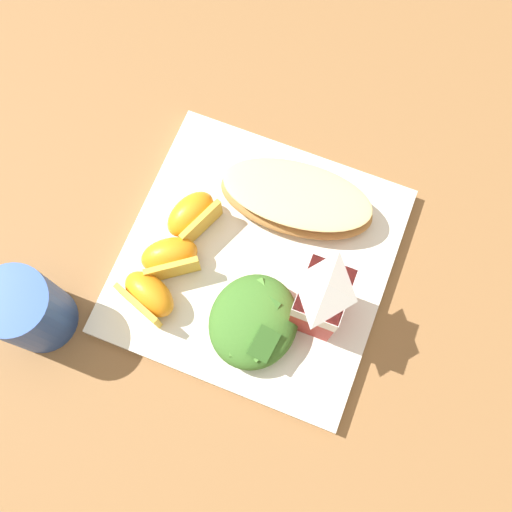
{
  "coord_description": "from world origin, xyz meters",
  "views": [
    {
      "loc": [
        0.17,
        0.07,
        0.63
      ],
      "look_at": [
        0.0,
        0.0,
        0.03
      ],
      "focal_mm": 41.51,
      "sensor_mm": 36.0,
      "label": 1
    }
  ],
  "objects_px": {
    "cheesy_pizza_bread": "(296,199)",
    "green_salad_pile": "(254,321)",
    "milk_carton": "(322,297)",
    "white_plate": "(256,261)",
    "orange_wedge_middle": "(170,257)",
    "orange_wedge_rear": "(148,296)",
    "drinking_blue_cup": "(29,310)",
    "orange_wedge_front": "(192,215)"
  },
  "relations": [
    {
      "from": "milk_carton",
      "to": "orange_wedge_rear",
      "type": "xyz_separation_m",
      "value": [
        0.05,
        -0.17,
        -0.04
      ]
    },
    {
      "from": "white_plate",
      "to": "milk_carton",
      "type": "relative_size",
      "value": 2.55
    },
    {
      "from": "green_salad_pile",
      "to": "drinking_blue_cup",
      "type": "distance_m",
      "value": 0.23
    },
    {
      "from": "orange_wedge_middle",
      "to": "milk_carton",
      "type": "bearing_deg",
      "value": 92.75
    },
    {
      "from": "cheesy_pizza_bread",
      "to": "drinking_blue_cup",
      "type": "xyz_separation_m",
      "value": [
        0.22,
        -0.21,
        0.01
      ]
    },
    {
      "from": "white_plate",
      "to": "green_salad_pile",
      "type": "distance_m",
      "value": 0.08
    },
    {
      "from": "white_plate",
      "to": "orange_wedge_middle",
      "type": "relative_size",
      "value": 4.02
    },
    {
      "from": "white_plate",
      "to": "orange_wedge_front",
      "type": "xyz_separation_m",
      "value": [
        -0.01,
        -0.08,
        0.03
      ]
    },
    {
      "from": "milk_carton",
      "to": "orange_wedge_middle",
      "type": "distance_m",
      "value": 0.17
    },
    {
      "from": "white_plate",
      "to": "cheesy_pizza_bread",
      "type": "distance_m",
      "value": 0.08
    },
    {
      "from": "milk_carton",
      "to": "orange_wedge_front",
      "type": "bearing_deg",
      "value": -105.36
    },
    {
      "from": "white_plate",
      "to": "orange_wedge_middle",
      "type": "bearing_deg",
      "value": -65.95
    },
    {
      "from": "green_salad_pile",
      "to": "milk_carton",
      "type": "xyz_separation_m",
      "value": [
        -0.04,
        0.06,
        0.04
      ]
    },
    {
      "from": "orange_wedge_front",
      "to": "drinking_blue_cup",
      "type": "distance_m",
      "value": 0.19
    },
    {
      "from": "green_salad_pile",
      "to": "orange_wedge_middle",
      "type": "relative_size",
      "value": 1.43
    },
    {
      "from": "cheesy_pizza_bread",
      "to": "green_salad_pile",
      "type": "xyz_separation_m",
      "value": [
        0.14,
        0.01,
        0.0
      ]
    },
    {
      "from": "orange_wedge_front",
      "to": "drinking_blue_cup",
      "type": "bearing_deg",
      "value": -34.83
    },
    {
      "from": "milk_carton",
      "to": "orange_wedge_rear",
      "type": "distance_m",
      "value": 0.18
    },
    {
      "from": "drinking_blue_cup",
      "to": "white_plate",
      "type": "bearing_deg",
      "value": 127.05
    },
    {
      "from": "orange_wedge_rear",
      "to": "orange_wedge_middle",
      "type": "bearing_deg",
      "value": 175.0
    },
    {
      "from": "white_plate",
      "to": "orange_wedge_middle",
      "type": "distance_m",
      "value": 0.09
    },
    {
      "from": "milk_carton",
      "to": "orange_wedge_front",
      "type": "relative_size",
      "value": 1.59
    },
    {
      "from": "orange_wedge_front",
      "to": "orange_wedge_middle",
      "type": "height_order",
      "value": "same"
    },
    {
      "from": "orange_wedge_front",
      "to": "orange_wedge_middle",
      "type": "distance_m",
      "value": 0.05
    },
    {
      "from": "green_salad_pile",
      "to": "orange_wedge_rear",
      "type": "relative_size",
      "value": 1.46
    },
    {
      "from": "cheesy_pizza_bread",
      "to": "orange_wedge_front",
      "type": "xyz_separation_m",
      "value": [
        0.06,
        -0.1,
        0.0
      ]
    },
    {
      "from": "white_plate",
      "to": "green_salad_pile",
      "type": "xyz_separation_m",
      "value": [
        0.07,
        0.02,
        0.03
      ]
    },
    {
      "from": "orange_wedge_front",
      "to": "orange_wedge_middle",
      "type": "xyz_separation_m",
      "value": [
        0.05,
        -0.0,
        0.0
      ]
    },
    {
      "from": "cheesy_pizza_bread",
      "to": "orange_wedge_rear",
      "type": "bearing_deg",
      "value": -33.86
    },
    {
      "from": "white_plate",
      "to": "milk_carton",
      "type": "height_order",
      "value": "milk_carton"
    },
    {
      "from": "milk_carton",
      "to": "green_salad_pile",
      "type": "bearing_deg",
      "value": -54.46
    },
    {
      "from": "cheesy_pizza_bread",
      "to": "green_salad_pile",
      "type": "height_order",
      "value": "green_salad_pile"
    },
    {
      "from": "white_plate",
      "to": "orange_wedge_rear",
      "type": "height_order",
      "value": "orange_wedge_rear"
    },
    {
      "from": "cheesy_pizza_bread",
      "to": "orange_wedge_rear",
      "type": "relative_size",
      "value": 2.57
    },
    {
      "from": "milk_carton",
      "to": "drinking_blue_cup",
      "type": "bearing_deg",
      "value": -67.09
    },
    {
      "from": "milk_carton",
      "to": "orange_wedge_middle",
      "type": "xyz_separation_m",
      "value": [
        0.01,
        -0.16,
        -0.04
      ]
    },
    {
      "from": "milk_carton",
      "to": "orange_wedge_middle",
      "type": "relative_size",
      "value": 1.58
    },
    {
      "from": "green_salad_pile",
      "to": "orange_wedge_rear",
      "type": "bearing_deg",
      "value": -82.57
    },
    {
      "from": "orange_wedge_middle",
      "to": "cheesy_pizza_bread",
      "type": "bearing_deg",
      "value": 137.56
    },
    {
      "from": "orange_wedge_front",
      "to": "milk_carton",
      "type": "bearing_deg",
      "value": 74.64
    },
    {
      "from": "orange_wedge_middle",
      "to": "drinking_blue_cup",
      "type": "height_order",
      "value": "drinking_blue_cup"
    },
    {
      "from": "cheesy_pizza_bread",
      "to": "green_salad_pile",
      "type": "relative_size",
      "value": 1.77
    }
  ]
}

